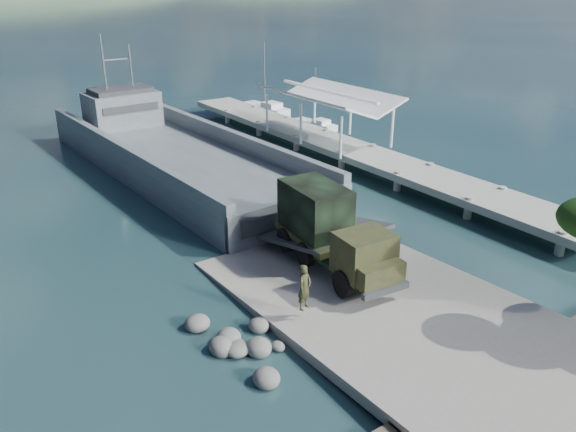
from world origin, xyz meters
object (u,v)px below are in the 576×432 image
at_px(sailboat_far, 266,109).
at_px(soldier, 304,295).
at_px(landing_craft, 177,161).
at_px(pier, 335,137).
at_px(military_truck, 330,230).
at_px(sailboat_near, 316,125).

bearing_deg(sailboat_far, soldier, -126.82).
relative_size(landing_craft, sailboat_far, 4.49).
xyz_separation_m(pier, military_truck, (-12.87, -15.34, 0.75)).
xyz_separation_m(pier, landing_craft, (-12.39, 3.61, -0.77)).
distance_m(military_truck, sailboat_far, 36.35).
relative_size(pier, landing_craft, 1.27).
xyz_separation_m(military_truck, soldier, (-3.78, -3.06, -0.84)).
height_order(landing_craft, sailboat_far, landing_craft).
bearing_deg(pier, landing_craft, 163.75).
xyz_separation_m(landing_craft, soldier, (-4.27, -22.01, 0.67)).
bearing_deg(sailboat_far, sailboat_near, -94.09).
distance_m(landing_craft, sailboat_far, 21.06).
relative_size(pier, sailboat_near, 7.38).
xyz_separation_m(military_truck, sailboat_near, (17.25, 23.67, -2.03)).
height_order(military_truck, sailboat_near, sailboat_near).
height_order(landing_craft, soldier, landing_craft).
xyz_separation_m(pier, sailboat_far, (4.04, 16.78, -1.19)).
bearing_deg(soldier, sailboat_far, 37.02).
bearing_deg(landing_craft, sailboat_near, 13.18).
distance_m(soldier, sailboat_near, 34.03).
distance_m(sailboat_near, sailboat_far, 8.45).
xyz_separation_m(sailboat_near, sailboat_far, (-0.33, 8.45, 0.09)).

